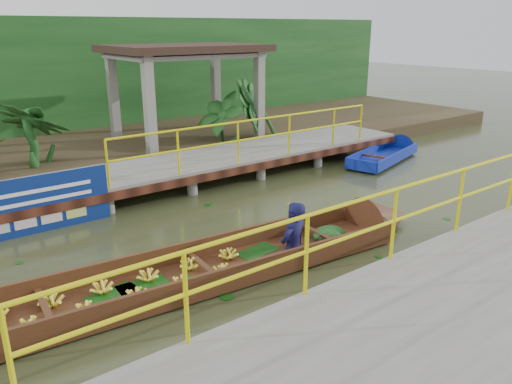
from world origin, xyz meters
TOP-DOWN VIEW (x-y plane):
  - ground at (0.00, 0.00)m, footprint 80.00×80.00m
  - land_strip at (0.00, 7.50)m, footprint 30.00×8.00m
  - far_dock at (0.02, 3.43)m, footprint 16.00×2.06m
  - near_dock at (1.00, -4.20)m, footprint 18.00×2.40m
  - pavilion at (3.00, 6.30)m, footprint 4.40×3.00m
  - foliage_backdrop at (0.00, 10.00)m, footprint 30.00×0.80m
  - vendor_boat at (-1.88, -0.89)m, footprint 11.25×2.05m
  - moored_blue_boat at (7.63, 2.15)m, footprint 3.55×1.80m
  - blue_banner at (-2.85, 2.48)m, footprint 3.55×0.04m
  - tropical_plants at (-1.75, 5.30)m, footprint 14.18×1.18m

SIDE VIEW (x-z plane):
  - ground at x=0.00m, z-range 0.00..0.00m
  - moored_blue_boat at x=7.63m, z-range -0.26..0.56m
  - vendor_boat at x=-1.88m, z-range -0.86..1.29m
  - land_strip at x=0.00m, z-range 0.00..0.45m
  - near_dock at x=1.00m, z-range -0.56..1.16m
  - far_dock at x=0.02m, z-range -0.35..1.30m
  - blue_banner at x=-2.85m, z-range 0.00..1.11m
  - tropical_plants at x=-1.75m, z-range 0.45..1.92m
  - foliage_backdrop at x=0.00m, z-range 0.00..4.00m
  - pavilion at x=3.00m, z-range 1.32..4.32m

